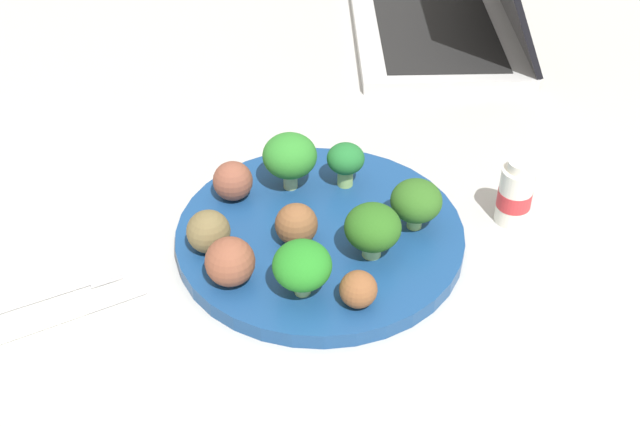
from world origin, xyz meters
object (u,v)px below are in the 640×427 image
broccoli_floret_far_rim (346,160)px  knife (74,312)px  broccoli_floret_mid_right (302,266)px  laptop (451,9)px  broccoli_floret_near_rim (416,201)px  meatball_near_rim (296,224)px  yogurt_bottle (515,194)px  fork (64,287)px  plate (320,236)px  broccoli_floret_front_right (373,228)px  meatball_far_rim (233,181)px  meatball_back_left (358,289)px  meatball_mid_left (209,232)px  broccoli_floret_back_left (286,157)px  napkin (62,306)px  meatball_front_right (230,262)px

broccoli_floret_far_rim → knife: bearing=-168.0°
broccoli_floret_mid_right → laptop: laptop is taller
broccoli_floret_near_rim → broccoli_floret_far_rim: (-0.03, 0.09, -0.00)m
meatball_near_rim → yogurt_bottle: yogurt_bottle is taller
fork → knife: size_ratio=0.83×
plate → broccoli_floret_near_rim: bearing=-20.9°
broccoli_floret_front_right → broccoli_floret_near_rim: size_ratio=1.05×
plate → broccoli_floret_far_rim: bearing=46.5°
meatball_near_rim → fork: 0.22m
broccoli_floret_front_right → broccoli_floret_near_rim: bearing=19.5°
broccoli_floret_front_right → plate: bearing=118.9°
fork → laptop: bearing=27.3°
meatball_near_rim → meatball_far_rim: size_ratio=1.01×
meatball_back_left → broccoli_floret_near_rim: bearing=37.0°
broccoli_floret_far_rim → knife: size_ratio=0.33×
broccoli_floret_front_right → meatball_far_rim: size_ratio=1.35×
meatball_near_rim → fork: (-0.22, 0.04, -0.03)m
meatball_far_rim → meatball_mid_left: same height
broccoli_floret_back_left → broccoli_floret_far_rim: bearing=-18.0°
broccoli_floret_near_rim → plate: bearing=159.1°
broccoli_floret_front_right → fork: size_ratio=0.45×
meatball_back_left → plate: bearing=84.4°
broccoli_floret_near_rim → fork: (-0.33, 0.06, -0.04)m
meatball_near_rim → laptop: laptop is taller
meatball_near_rim → napkin: bearing=175.5°
napkin → laptop: 0.68m
broccoli_floret_front_right → broccoli_floret_far_rim: broccoli_floret_front_right is taller
knife → laptop: 0.68m
meatball_back_left → fork: bearing=149.8°
meatball_near_rim → meatball_far_rim: (-0.03, 0.09, -0.00)m
broccoli_floret_front_right → broccoli_floret_far_rim: (0.02, 0.11, -0.00)m
broccoli_floret_far_rim → knife: 0.30m
broccoli_floret_mid_right → knife: (-0.19, 0.07, -0.04)m
meatball_back_left → meatball_mid_left: size_ratio=0.81×
meatball_back_left → laptop: size_ratio=0.09×
broccoli_floret_front_right → broccoli_floret_back_left: 0.13m
knife → broccoli_floret_mid_right: bearing=-19.4°
plate → broccoli_floret_far_rim: broccoli_floret_far_rim is taller
broccoli_floret_far_rim → knife: (-0.29, -0.06, -0.04)m
broccoli_floret_front_right → laptop: size_ratio=0.14×
fork → laptop: 0.66m
broccoli_floret_back_left → laptop: bearing=36.4°
meatball_mid_left → fork: size_ratio=0.34×
broccoli_floret_mid_right → broccoli_floret_front_right: (0.08, 0.02, 0.00)m
broccoli_floret_front_right → meatball_back_left: bearing=-127.1°
meatball_front_right → broccoli_floret_far_rim: bearing=29.9°
broccoli_floret_back_left → broccoli_floret_near_rim: (0.09, -0.11, -0.01)m
broccoli_floret_back_left → meatball_far_rim: broccoli_floret_back_left is taller
broccoli_floret_near_rim → meatball_front_right: broccoli_floret_near_rim is taller
laptop → broccoli_floret_far_rim: bearing=-136.5°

